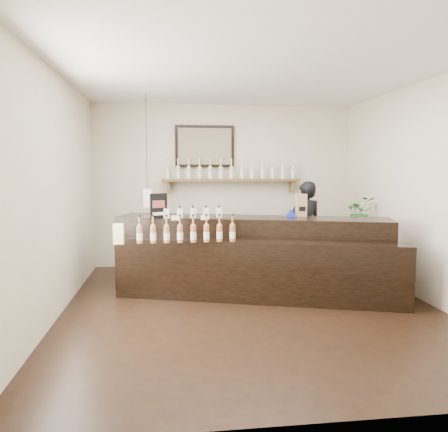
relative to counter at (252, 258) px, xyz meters
The scene contains 10 objects.
ground 0.75m from the counter, 102.58° to the right, with size 5.00×5.00×0.00m, color black.
room_shell 1.35m from the counter, 102.58° to the right, with size 5.00×5.00×5.00m.
back_wall_decor 2.23m from the counter, 98.46° to the left, with size 2.66×0.96×1.69m.
counter is the anchor object (origin of this frame).
promo_sign 1.43m from the counter, behind, with size 0.22×0.13×0.34m.
paper_bag 1.00m from the counter, ahead, with size 0.15×0.12×0.31m.
tape_dispenser 0.81m from the counter, ahead, with size 0.12×0.06×0.10m.
side_cabinet 2.04m from the counter, 23.12° to the left, with size 0.42×0.56×0.78m.
potted_plant 2.11m from the counter, 23.12° to the left, with size 0.43×0.38×0.48m, color #2D6E2C.
shopkeeper 1.49m from the counter, 43.16° to the left, with size 0.62×0.41×1.69m, color black.
Camera 1 is at (-0.98, -5.13, 1.67)m, focal length 35.00 mm.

